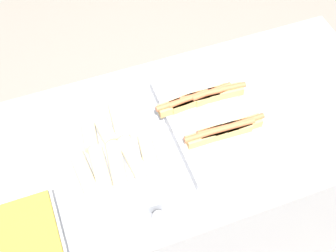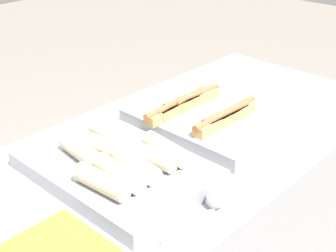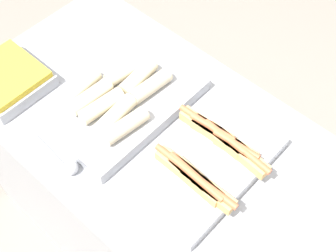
# 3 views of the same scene
# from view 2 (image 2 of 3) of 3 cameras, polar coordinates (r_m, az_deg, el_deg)

# --- Properties ---
(counter) EXTENTS (1.72, 0.81, 0.90)m
(counter) POSITION_cam_2_polar(r_m,az_deg,el_deg) (1.84, 1.48, -14.10)
(counter) COLOR #A8AAB2
(counter) RESTS_ON ground_plane
(tray_hotdogs) EXTENTS (0.37, 0.51, 0.10)m
(tray_hotdogs) POSITION_cam_2_polar(r_m,az_deg,el_deg) (1.63, 4.04, 0.76)
(tray_hotdogs) COLOR #A8AAB2
(tray_hotdogs) RESTS_ON counter
(tray_wraps) EXTENTS (0.38, 0.55, 0.10)m
(tray_wraps) POSITION_cam_2_polar(r_m,az_deg,el_deg) (1.38, -6.24, -4.76)
(tray_wraps) COLOR #A8AAB2
(tray_wraps) RESTS_ON counter
(serving_spoon_near) EXTENTS (0.23, 0.05, 0.05)m
(serving_spoon_near) POSITION_cam_2_polar(r_m,az_deg,el_deg) (1.25, 5.31, -9.35)
(serving_spoon_near) COLOR #B2B5BA
(serving_spoon_near) RESTS_ON counter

